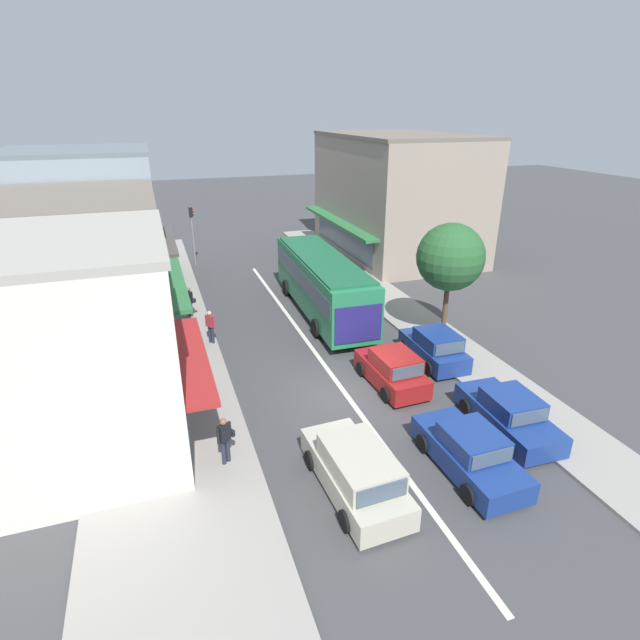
{
  "coord_description": "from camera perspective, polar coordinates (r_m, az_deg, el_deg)",
  "views": [
    {
      "loc": [
        -6.5,
        -15.84,
        10.49
      ],
      "look_at": [
        0.55,
        4.9,
        1.2
      ],
      "focal_mm": 28.0,
      "sensor_mm": 36.0,
      "label": 1
    }
  ],
  "objects": [
    {
      "name": "ground_plane",
      "position": [
        20.08,
        3.04,
        -8.56
      ],
      "size": [
        140.0,
        140.0,
        0.0
      ],
      "primitive_type": "plane",
      "color": "#3F3F42"
    },
    {
      "name": "lane_centre_line",
      "position": [
        23.36,
        -0.57,
        -3.69
      ],
      "size": [
        0.2,
        28.0,
        0.01
      ],
      "primitive_type": "cube",
      "color": "silver",
      "rests_on": "ground"
    },
    {
      "name": "sidewalk_left",
      "position": [
        24.2,
        -17.63,
        -3.69
      ],
      "size": [
        5.2,
        44.0,
        0.14
      ],
      "primitive_type": "cube",
      "color": "gray",
      "rests_on": "ground"
    },
    {
      "name": "kerb_right",
      "position": [
        27.33,
        10.53,
        0.14
      ],
      "size": [
        2.8,
        44.0,
        0.12
      ],
      "primitive_type": "cube",
      "color": "gray",
      "rests_on": "ground"
    },
    {
      "name": "shopfront_corner_near",
      "position": [
        17.59,
        -29.14,
        -3.38
      ],
      "size": [
        8.95,
        7.17,
        7.1
      ],
      "color": "silver",
      "rests_on": "ground"
    },
    {
      "name": "shopfront_mid_block",
      "position": [
        25.36,
        -26.41,
        4.61
      ],
      "size": [
        8.85,
        8.99,
        7.07
      ],
      "color": "gray",
      "rests_on": "ground"
    },
    {
      "name": "shopfront_far_end",
      "position": [
        33.69,
        -25.11,
        10.09
      ],
      "size": [
        9.06,
        8.34,
        8.41
      ],
      "color": "#84939E",
      "rests_on": "ground"
    },
    {
      "name": "building_right_far",
      "position": [
        39.65,
        8.7,
        13.92
      ],
      "size": [
        9.62,
        13.95,
        8.86
      ],
      "color": "gray",
      "rests_on": "ground"
    },
    {
      "name": "city_bus",
      "position": [
        27.16,
        0.28,
        4.49
      ],
      "size": [
        2.97,
        10.92,
        3.23
      ],
      "color": "#237A4C",
      "rests_on": "ground"
    },
    {
      "name": "hatchback_adjacent_lane_trail",
      "position": [
        20.56,
        8.25,
        -5.69
      ],
      "size": [
        1.93,
        3.76,
        1.54
      ],
      "color": "maroon",
      "rests_on": "ground"
    },
    {
      "name": "sedan_behind_bus_near",
      "position": [
        16.67,
        16.71,
        -14.29
      ],
      "size": [
        1.95,
        4.23,
        1.47
      ],
      "color": "navy",
      "rests_on": "ground"
    },
    {
      "name": "wagon_adjacent_lane_lead",
      "position": [
        15.23,
        4.12,
        -16.86
      ],
      "size": [
        2.1,
        4.58,
        1.58
      ],
      "color": "#B7B29E",
      "rests_on": "ground"
    },
    {
      "name": "parked_sedan_kerb_front",
      "position": [
        18.9,
        20.74,
        -10.05
      ],
      "size": [
        2.0,
        4.26,
        1.47
      ],
      "color": "navy",
      "rests_on": "ground"
    },
    {
      "name": "parked_hatchback_kerb_second",
      "position": [
        22.76,
        12.95,
        -3.1
      ],
      "size": [
        1.88,
        3.73,
        1.54
      ],
      "color": "navy",
      "rests_on": "ground"
    },
    {
      "name": "traffic_light_downstreet",
      "position": [
        36.97,
        -14.4,
        10.35
      ],
      "size": [
        0.33,
        0.24,
        4.2
      ],
      "color": "gray",
      "rests_on": "ground"
    },
    {
      "name": "street_tree_right",
      "position": [
        24.15,
        14.69,
        6.93
      ],
      "size": [
        3.17,
        3.17,
        5.72
      ],
      "color": "brown",
      "rests_on": "ground"
    },
    {
      "name": "pedestrian_with_handbag_near",
      "position": [
        27.59,
        -14.69,
        2.23
      ],
      "size": [
        0.53,
        0.58,
        1.63
      ],
      "color": "#333338",
      "rests_on": "sidewalk_left"
    },
    {
      "name": "pedestrian_browsing_midblock",
      "position": [
        16.21,
        -10.82,
        -13.06
      ],
      "size": [
        0.6,
        0.51,
        1.63
      ],
      "color": "#232838",
      "rests_on": "sidewalk_left"
    },
    {
      "name": "pedestrian_far_walker",
      "position": [
        24.17,
        -12.43,
        -0.54
      ],
      "size": [
        0.41,
        0.45,
        1.63
      ],
      "color": "#232838",
      "rests_on": "sidewalk_left"
    }
  ]
}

